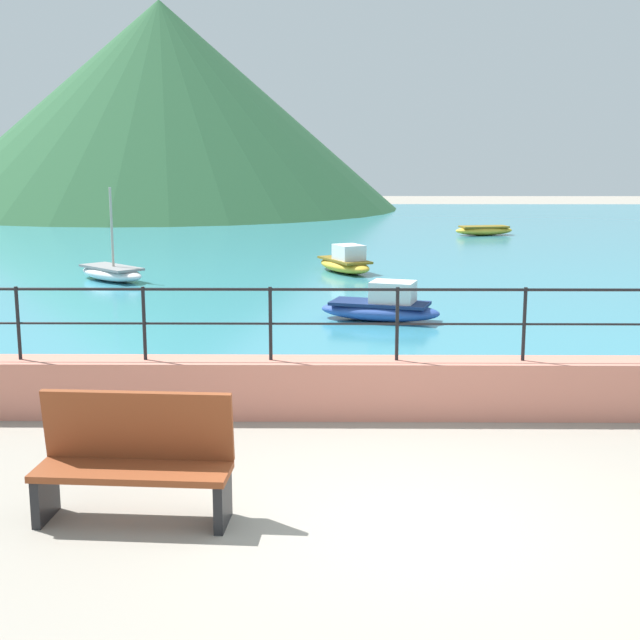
{
  "coord_description": "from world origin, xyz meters",
  "views": [
    {
      "loc": [
        -0.83,
        -6.99,
        3.16
      ],
      "look_at": [
        -0.94,
        3.7,
        1.1
      ],
      "focal_mm": 48.27,
      "sensor_mm": 36.0,
      "label": 1
    }
  ],
  "objects": [
    {
      "name": "promenade_wall",
      "position": [
        0.0,
        3.2,
        0.35
      ],
      "size": [
        20.0,
        0.56,
        0.7
      ],
      "primitive_type": "cube",
      "color": "tan",
      "rests_on": "ground"
    },
    {
      "name": "boat_6",
      "position": [
        5.25,
        26.67,
        0.26
      ],
      "size": [
        2.43,
        1.33,
        0.36
      ],
      "color": "gold",
      "rests_on": "lake_water"
    },
    {
      "name": "bench_main",
      "position": [
        -2.53,
        0.15,
        0.56
      ],
      "size": [
        1.73,
        0.66,
        1.13
      ],
      "color": "brown",
      "rests_on": "ground"
    },
    {
      "name": "lake_water",
      "position": [
        0.0,
        25.84,
        0.03
      ],
      "size": [
        64.0,
        44.32,
        0.06
      ],
      "primitive_type": "cube",
      "color": "teal",
      "rests_on": "ground"
    },
    {
      "name": "railing",
      "position": [
        0.0,
        3.2,
        1.31
      ],
      "size": [
        18.44,
        0.04,
        0.9
      ],
      "color": "black",
      "rests_on": "promenade_wall"
    },
    {
      "name": "boat_2",
      "position": [
        -0.38,
        15.82,
        0.33
      ],
      "size": [
        1.79,
        2.46,
        0.76
      ],
      "color": "gold",
      "rests_on": "lake_water"
    },
    {
      "name": "boat_5",
      "position": [
        -6.26,
        14.28,
        0.26
      ],
      "size": [
        2.27,
        2.25,
        2.32
      ],
      "color": "white",
      "rests_on": "lake_water"
    },
    {
      "name": "boat_3",
      "position": [
        0.19,
        9.05,
        0.33
      ],
      "size": [
        2.46,
        1.54,
        0.76
      ],
      "color": "#2D4C9E",
      "rests_on": "lake_water"
    },
    {
      "name": "ground_plane",
      "position": [
        0.0,
        0.0,
        0.0
      ],
      "size": [
        120.0,
        120.0,
        0.0
      ],
      "primitive_type": "plane",
      "color": "gray"
    },
    {
      "name": "hill_main",
      "position": [
        -10.38,
        43.58,
        5.85
      ],
      "size": [
        27.15,
        27.15,
        11.71
      ],
      "primitive_type": "cone",
      "color": "#285633",
      "rests_on": "ground"
    }
  ]
}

